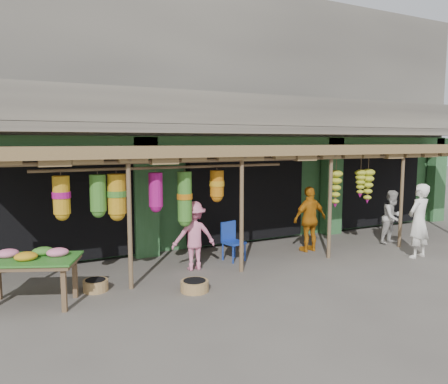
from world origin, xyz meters
name	(u,v)px	position (x,y,z in m)	size (l,w,h in m)	color
ground	(291,261)	(0.00, 0.00, 0.00)	(80.00, 80.00, 0.00)	#514C47
building	(206,127)	(0.00, 4.87, 3.37)	(16.40, 6.80, 7.00)	gray
awning	(268,154)	(-0.18, 0.80, 2.57)	(14.00, 2.70, 2.79)	brown
flower_table	(30,261)	(-5.79, -0.23, 0.80)	(1.91, 1.55, 1.00)	brown
blue_chair	(232,239)	(-1.24, 0.75, 0.52)	(0.53, 0.54, 0.94)	#1838A2
basket_mid	(195,286)	(-2.95, -0.92, 0.11)	(0.55, 0.55, 0.21)	#A47049
basket_right	(96,285)	(-4.65, -0.02, 0.11)	(0.48, 0.48, 0.22)	#A06F4B
person_front	(419,221)	(3.00, -1.18, 0.93)	(0.68, 0.44, 1.86)	white
person_right	(393,217)	(3.65, 0.20, 0.76)	(0.74, 0.58, 1.52)	beige
person_vendor	(310,219)	(1.00, 0.57, 0.86)	(1.01, 0.42, 1.72)	#C57312
person_shopper	(194,236)	(-2.38, 0.45, 0.78)	(1.00, 0.58, 1.55)	pink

